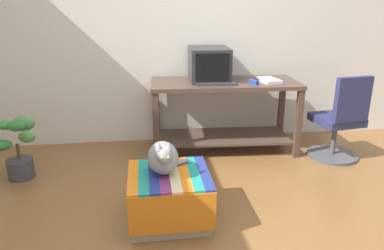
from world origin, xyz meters
TOP-DOWN VIEW (x-y plane):
  - ground_plane at (0.00, 0.00)m, footprint 14.00×14.00m
  - back_wall at (0.00, 2.05)m, footprint 8.00×0.10m
  - desk at (0.45, 1.60)m, footprint 1.57×0.72m
  - tv_monitor at (0.30, 1.71)m, footprint 0.43×0.54m
  - keyboard at (0.33, 1.46)m, footprint 0.41×0.17m
  - book at (0.91, 1.53)m, footprint 0.23×0.30m
  - ottoman_with_blanket at (-0.24, 0.28)m, footprint 0.59×0.58m
  - cat at (-0.28, 0.31)m, footprint 0.32×0.34m
  - potted_plant at (-1.56, 1.16)m, footprint 0.36×0.34m
  - office_chair at (1.57, 1.18)m, footprint 0.52×0.52m
  - stapler at (0.72, 1.44)m, footprint 0.08×0.12m
  - pen at (0.82, 1.60)m, footprint 0.02×0.14m

SIDE VIEW (x-z plane):
  - ground_plane at x=0.00m, z-range 0.00..0.00m
  - ottoman_with_blanket at x=-0.24m, z-range 0.00..0.38m
  - potted_plant at x=-1.56m, z-range -0.01..0.58m
  - office_chair at x=1.57m, z-range -0.06..0.83m
  - cat at x=-0.28m, z-range 0.36..0.64m
  - desk at x=0.45m, z-range 0.14..0.91m
  - pen at x=0.82m, z-range 0.77..0.77m
  - keyboard at x=0.33m, z-range 0.77..0.79m
  - book at x=0.91m, z-range 0.77..0.80m
  - stapler at x=0.72m, z-range 0.77..0.81m
  - tv_monitor at x=0.30m, z-range 0.76..1.10m
  - back_wall at x=0.00m, z-range 0.00..2.60m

